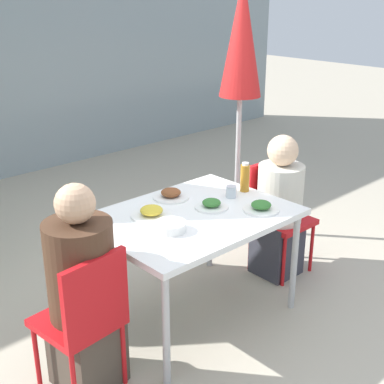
{
  "coord_description": "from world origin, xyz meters",
  "views": [
    {
      "loc": [
        -2.14,
        -2.31,
        2.13
      ],
      "look_at": [
        0.0,
        0.0,
        0.91
      ],
      "focal_mm": 50.0,
      "sensor_mm": 36.0,
      "label": 1
    }
  ],
  "objects_px": {
    "chair_right": "(275,208)",
    "salad_bowl": "(171,226)",
    "closed_umbrella": "(241,49)",
    "drinking_cup": "(231,192)",
    "bottle": "(245,177)",
    "person_left": "(83,295)",
    "person_right": "(279,211)",
    "chair_left": "(85,314)"
  },
  "relations": [
    {
      "from": "bottle",
      "to": "closed_umbrella",
      "type": "bearing_deg",
      "value": 45.41
    },
    {
      "from": "person_right",
      "to": "drinking_cup",
      "type": "height_order",
      "value": "person_right"
    },
    {
      "from": "person_right",
      "to": "closed_umbrella",
      "type": "bearing_deg",
      "value": -113.1
    },
    {
      "from": "chair_left",
      "to": "bottle",
      "type": "height_order",
      "value": "bottle"
    },
    {
      "from": "drinking_cup",
      "to": "salad_bowl",
      "type": "distance_m",
      "value": 0.67
    },
    {
      "from": "closed_umbrella",
      "to": "drinking_cup",
      "type": "bearing_deg",
      "value": -139.9
    },
    {
      "from": "person_left",
      "to": "chair_right",
      "type": "height_order",
      "value": "person_left"
    },
    {
      "from": "person_left",
      "to": "person_right",
      "type": "height_order",
      "value": "person_left"
    },
    {
      "from": "drinking_cup",
      "to": "salad_bowl",
      "type": "relative_size",
      "value": 0.43
    },
    {
      "from": "person_right",
      "to": "bottle",
      "type": "bearing_deg",
      "value": -10.14
    },
    {
      "from": "person_right",
      "to": "bottle",
      "type": "distance_m",
      "value": 0.47
    },
    {
      "from": "person_left",
      "to": "closed_umbrella",
      "type": "distance_m",
      "value": 2.5
    },
    {
      "from": "chair_left",
      "to": "person_left",
      "type": "distance_m",
      "value": 0.11
    },
    {
      "from": "person_right",
      "to": "closed_umbrella",
      "type": "xyz_separation_m",
      "value": [
        0.34,
        0.74,
        1.12
      ]
    },
    {
      "from": "chair_right",
      "to": "person_right",
      "type": "height_order",
      "value": "person_right"
    },
    {
      "from": "closed_umbrella",
      "to": "salad_bowl",
      "type": "distance_m",
      "value": 1.91
    },
    {
      "from": "closed_umbrella",
      "to": "salad_bowl",
      "type": "bearing_deg",
      "value": -151.05
    },
    {
      "from": "drinking_cup",
      "to": "chair_right",
      "type": "bearing_deg",
      "value": 3.33
    },
    {
      "from": "drinking_cup",
      "to": "person_left",
      "type": "bearing_deg",
      "value": -174.9
    },
    {
      "from": "closed_umbrella",
      "to": "drinking_cup",
      "type": "distance_m",
      "value": 1.37
    },
    {
      "from": "bottle",
      "to": "salad_bowl",
      "type": "height_order",
      "value": "bottle"
    },
    {
      "from": "person_right",
      "to": "bottle",
      "type": "relative_size",
      "value": 5.29
    },
    {
      "from": "person_right",
      "to": "salad_bowl",
      "type": "xyz_separation_m",
      "value": [
        -1.15,
        -0.08,
        0.26
      ]
    },
    {
      "from": "chair_right",
      "to": "closed_umbrella",
      "type": "xyz_separation_m",
      "value": [
        0.29,
        0.67,
        1.14
      ]
    },
    {
      "from": "person_left",
      "to": "closed_umbrella",
      "type": "height_order",
      "value": "closed_umbrella"
    },
    {
      "from": "person_right",
      "to": "bottle",
      "type": "height_order",
      "value": "person_right"
    },
    {
      "from": "closed_umbrella",
      "to": "drinking_cup",
      "type": "height_order",
      "value": "closed_umbrella"
    },
    {
      "from": "person_left",
      "to": "drinking_cup",
      "type": "relative_size",
      "value": 14.6
    },
    {
      "from": "chair_right",
      "to": "bottle",
      "type": "xyz_separation_m",
      "value": [
        -0.38,
        -0.01,
        0.35
      ]
    },
    {
      "from": "chair_left",
      "to": "bottle",
      "type": "distance_m",
      "value": 1.54
    },
    {
      "from": "closed_umbrella",
      "to": "salad_bowl",
      "type": "relative_size",
      "value": 11.78
    },
    {
      "from": "person_left",
      "to": "salad_bowl",
      "type": "height_order",
      "value": "person_left"
    },
    {
      "from": "salad_bowl",
      "to": "drinking_cup",
      "type": "bearing_deg",
      "value": 10.84
    },
    {
      "from": "drinking_cup",
      "to": "salad_bowl",
      "type": "bearing_deg",
      "value": -169.16
    },
    {
      "from": "person_left",
      "to": "person_right",
      "type": "relative_size",
      "value": 1.08
    },
    {
      "from": "bottle",
      "to": "chair_right",
      "type": "bearing_deg",
      "value": 1.82
    },
    {
      "from": "chair_left",
      "to": "person_left",
      "type": "height_order",
      "value": "person_left"
    },
    {
      "from": "bottle",
      "to": "drinking_cup",
      "type": "xyz_separation_m",
      "value": [
        -0.16,
        -0.02,
        -0.06
      ]
    },
    {
      "from": "person_left",
      "to": "chair_right",
      "type": "relative_size",
      "value": 1.39
    },
    {
      "from": "chair_right",
      "to": "salad_bowl",
      "type": "height_order",
      "value": "chair_right"
    },
    {
      "from": "chair_left",
      "to": "person_right",
      "type": "bearing_deg",
      "value": -0.84
    },
    {
      "from": "bottle",
      "to": "salad_bowl",
      "type": "distance_m",
      "value": 0.84
    }
  ]
}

